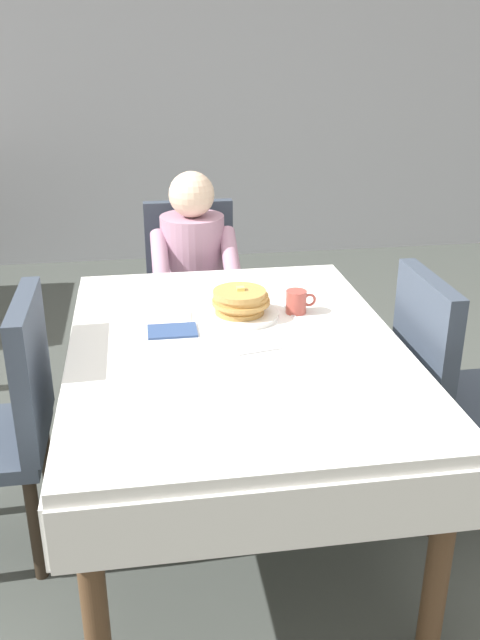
{
  "coord_description": "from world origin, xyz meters",
  "views": [
    {
      "loc": [
        -0.3,
        -2.05,
        1.69
      ],
      "look_at": [
        0.03,
        0.06,
        0.79
      ],
      "focal_mm": 38.29,
      "sensor_mm": 36.0,
      "label": 1
    }
  ],
  "objects_px": {
    "diner_person": "(194,268)",
    "chair_left_side": "(5,414)",
    "plate_breakfast": "(240,314)",
    "breakfast_stack": "(240,301)",
    "cup_coffee": "(297,302)",
    "dining_table_main": "(236,366)",
    "spoon_near_edge": "(260,351)",
    "chair_diner": "(192,284)",
    "chair_right_side": "(446,381)",
    "fork_left_of_plate": "(189,321)",
    "knife_right_of_plate": "(293,315)"
  },
  "relations": [
    {
      "from": "chair_diner",
      "to": "knife_right_of_plate",
      "type": "distance_m",
      "value": 1.04
    },
    {
      "from": "diner_person",
      "to": "spoon_near_edge",
      "type": "distance_m",
      "value": 1.11
    },
    {
      "from": "diner_person",
      "to": "knife_right_of_plate",
      "type": "relative_size",
      "value": 5.6
    },
    {
      "from": "chair_left_side",
      "to": "plate_breakfast",
      "type": "height_order",
      "value": "chair_left_side"
    },
    {
      "from": "plate_breakfast",
      "to": "breakfast_stack",
      "type": "distance_m",
      "value": 0.05
    },
    {
      "from": "diner_person",
      "to": "breakfast_stack",
      "type": "bearing_deg",
      "value": 97.04
    },
    {
      "from": "chair_left_side",
      "to": "cup_coffee",
      "type": "distance_m",
      "value": 1.08
    },
    {
      "from": "plate_breakfast",
      "to": "breakfast_stack",
      "type": "xyz_separation_m",
      "value": [
        -0.0,
        0.0,
        0.05
      ]
    },
    {
      "from": "diner_person",
      "to": "chair_left_side",
      "type": "distance_m",
      "value": 1.25
    },
    {
      "from": "chair_left_side",
      "to": "fork_left_of_plate",
      "type": "height_order",
      "value": "chair_left_side"
    },
    {
      "from": "chair_left_side",
      "to": "plate_breakfast",
      "type": "xyz_separation_m",
      "value": [
        0.82,
        0.22,
        0.22
      ]
    },
    {
      "from": "chair_diner",
      "to": "breakfast_stack",
      "type": "distance_m",
      "value": 1.0
    },
    {
      "from": "diner_person",
      "to": "chair_left_side",
      "type": "height_order",
      "value": "diner_person"
    },
    {
      "from": "diner_person",
      "to": "cup_coffee",
      "type": "height_order",
      "value": "diner_person"
    },
    {
      "from": "plate_breakfast",
      "to": "knife_right_of_plate",
      "type": "distance_m",
      "value": 0.19
    },
    {
      "from": "chair_right_side",
      "to": "breakfast_stack",
      "type": "height_order",
      "value": "chair_right_side"
    },
    {
      "from": "knife_right_of_plate",
      "to": "dining_table_main",
      "type": "bearing_deg",
      "value": 126.39
    },
    {
      "from": "dining_table_main",
      "to": "spoon_near_edge",
      "type": "relative_size",
      "value": 10.16
    },
    {
      "from": "dining_table_main",
      "to": "diner_person",
      "type": "xyz_separation_m",
      "value": [
        -0.05,
        1.01,
        0.02
      ]
    },
    {
      "from": "breakfast_stack",
      "to": "cup_coffee",
      "type": "xyz_separation_m",
      "value": [
        0.21,
        0.0,
        -0.02
      ]
    },
    {
      "from": "chair_left_side",
      "to": "spoon_near_edge",
      "type": "distance_m",
      "value": 0.87
    },
    {
      "from": "chair_diner",
      "to": "spoon_near_edge",
      "type": "height_order",
      "value": "chair_diner"
    },
    {
      "from": "cup_coffee",
      "to": "knife_right_of_plate",
      "type": "bearing_deg",
      "value": -128.85
    },
    {
      "from": "chair_right_side",
      "to": "cup_coffee",
      "type": "xyz_separation_m",
      "value": [
        -0.51,
        0.22,
        0.25
      ]
    },
    {
      "from": "cup_coffee",
      "to": "spoon_near_edge",
      "type": "bearing_deg",
      "value": -121.95
    },
    {
      "from": "chair_diner",
      "to": "chair_right_side",
      "type": "bearing_deg",
      "value": 125.02
    },
    {
      "from": "chair_diner",
      "to": "cup_coffee",
      "type": "height_order",
      "value": "chair_diner"
    },
    {
      "from": "dining_table_main",
      "to": "cup_coffee",
      "type": "distance_m",
      "value": 0.37
    },
    {
      "from": "chair_left_side",
      "to": "fork_left_of_plate",
      "type": "bearing_deg",
      "value": -72.69
    },
    {
      "from": "cup_coffee",
      "to": "spoon_near_edge",
      "type": "height_order",
      "value": "cup_coffee"
    },
    {
      "from": "chair_right_side",
      "to": "cup_coffee",
      "type": "distance_m",
      "value": 0.61
    },
    {
      "from": "spoon_near_edge",
      "to": "knife_right_of_plate",
      "type": "bearing_deg",
      "value": 47.46
    },
    {
      "from": "plate_breakfast",
      "to": "breakfast_stack",
      "type": "height_order",
      "value": "breakfast_stack"
    },
    {
      "from": "cup_coffee",
      "to": "breakfast_stack",
      "type": "bearing_deg",
      "value": -178.73
    },
    {
      "from": "chair_diner",
      "to": "cup_coffee",
      "type": "relative_size",
      "value": 8.23
    },
    {
      "from": "chair_left_side",
      "to": "cup_coffee",
      "type": "height_order",
      "value": "chair_left_side"
    },
    {
      "from": "dining_table_main",
      "to": "chair_right_side",
      "type": "relative_size",
      "value": 1.64
    },
    {
      "from": "chair_left_side",
      "to": "cup_coffee",
      "type": "bearing_deg",
      "value": -77.87
    },
    {
      "from": "chair_diner",
      "to": "diner_person",
      "type": "xyz_separation_m",
      "value": [
        0.0,
        -0.16,
        0.14
      ]
    },
    {
      "from": "chair_right_side",
      "to": "chair_left_side",
      "type": "xyz_separation_m",
      "value": [
        -1.54,
        0.0,
        0.0
      ]
    },
    {
      "from": "chair_right_side",
      "to": "fork_left_of_plate",
      "type": "bearing_deg",
      "value": -102.18
    },
    {
      "from": "spoon_near_edge",
      "to": "chair_diner",
      "type": "bearing_deg",
      "value": 83.97
    },
    {
      "from": "chair_diner",
      "to": "fork_left_of_plate",
      "type": "distance_m",
      "value": 1.0
    },
    {
      "from": "cup_coffee",
      "to": "spoon_near_edge",
      "type": "xyz_separation_m",
      "value": [
        -0.19,
        -0.31,
        -0.04
      ]
    },
    {
      "from": "breakfast_stack",
      "to": "chair_right_side",
      "type": "bearing_deg",
      "value": -16.73
    },
    {
      "from": "chair_left_side",
      "to": "breakfast_stack",
      "type": "height_order",
      "value": "chair_left_side"
    },
    {
      "from": "plate_breakfast",
      "to": "cup_coffee",
      "type": "bearing_deg",
      "value": 1.4
    },
    {
      "from": "diner_person",
      "to": "fork_left_of_plate",
      "type": "relative_size",
      "value": 6.22
    },
    {
      "from": "chair_left_side",
      "to": "chair_right_side",
      "type": "bearing_deg",
      "value": -90.0
    },
    {
      "from": "plate_breakfast",
      "to": "breakfast_stack",
      "type": "bearing_deg",
      "value": 156.33
    }
  ]
}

